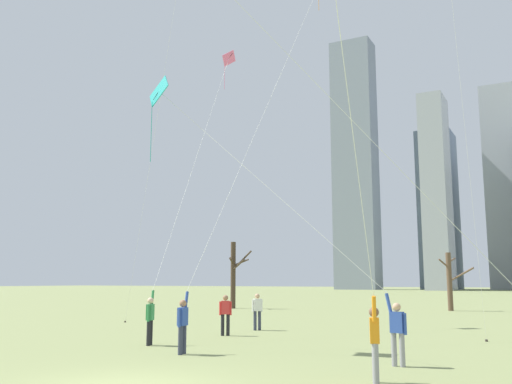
{
  "coord_description": "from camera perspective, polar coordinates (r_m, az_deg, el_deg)",
  "views": [
    {
      "loc": [
        8.18,
        -9.47,
        2.19
      ],
      "look_at": [
        0.0,
        6.0,
        4.93
      ],
      "focal_mm": 39.86,
      "sensor_mm": 36.0,
      "label": 1
    }
  ],
  "objects": [
    {
      "name": "skyline_slender_spire",
      "position": [
        159.83,
        24.16,
        0.51
      ],
      "size": [
        11.65,
        10.52,
        52.36
      ],
      "color": "#9EA3AD",
      "rests_on": "ground"
    },
    {
      "name": "bystander_watching_nearby",
      "position": [
        26.12,
        0.13,
        -11.73
      ],
      "size": [
        0.37,
        0.42,
        1.62
      ],
      "color": "#33384C",
      "rests_on": "ground"
    },
    {
      "name": "skyline_short_annex",
      "position": [
        161.52,
        17.87,
        -1.73
      ],
      "size": [
        9.3,
        11.77,
        42.36
      ],
      "color": "slate",
      "rests_on": "ground"
    },
    {
      "name": "kite_flyer_foreground_left_teal",
      "position": [
        16.27,
        6.87,
        -6.48
      ],
      "size": [
        9.08,
        0.74,
        9.48
      ],
      "color": "gray",
      "rests_on": "ground"
    },
    {
      "name": "bare_tree_left_of_center",
      "position": [
        45.2,
        18.9,
        -8.37
      ],
      "size": [
        2.54,
        1.77,
        4.3
      ],
      "color": "brown",
      "rests_on": "ground"
    },
    {
      "name": "kite_flyer_far_back_green",
      "position": [
        12.11,
        15.15,
        -1.09
      ],
      "size": [
        10.75,
        3.33,
        14.2
      ],
      "color": "#726656",
      "rests_on": "ground"
    },
    {
      "name": "skyline_wide_slab",
      "position": [
        142.63,
        17.67,
        0.05
      ],
      "size": [
        5.73,
        9.99,
        46.75
      ],
      "color": "#9EA3AD",
      "rests_on": "ground"
    },
    {
      "name": "bare_tree_far_right_edge",
      "position": [
        46.47,
        -2.24,
        -8.13
      ],
      "size": [
        1.9,
        1.66,
        5.34
      ],
      "color": "#423326",
      "rests_on": "ground"
    },
    {
      "name": "kite_flyer_midfield_right_pink",
      "position": [
        21.65,
        -9.0,
        -7.2
      ],
      "size": [
        2.96,
        10.25,
        14.74
      ],
      "color": "black",
      "rests_on": "ground"
    },
    {
      "name": "skyline_squat_block",
      "position": [
        154.01,
        9.93,
        2.91
      ],
      "size": [
        10.89,
        7.31,
        66.79
      ],
      "color": "gray",
      "rests_on": "ground"
    },
    {
      "name": "bystander_far_off_by_trees",
      "position": [
        23.6,
        -3.09,
        -12.02
      ],
      "size": [
        0.44,
        0.35,
        1.62
      ],
      "color": "black",
      "rests_on": "ground"
    },
    {
      "name": "kite_flyer_midfield_left_orange",
      "position": [
        18.99,
        -4.5,
        -5.97
      ],
      "size": [
        0.86,
        11.86,
        18.11
      ],
      "color": "#33384C",
      "rests_on": "ground"
    },
    {
      "name": "kite_flyer_midfield_center_blue",
      "position": [
        10.47,
        9.83,
        1.54
      ],
      "size": [
        2.9,
        14.28,
        17.36
      ],
      "color": "gray",
      "rests_on": "ground"
    }
  ]
}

